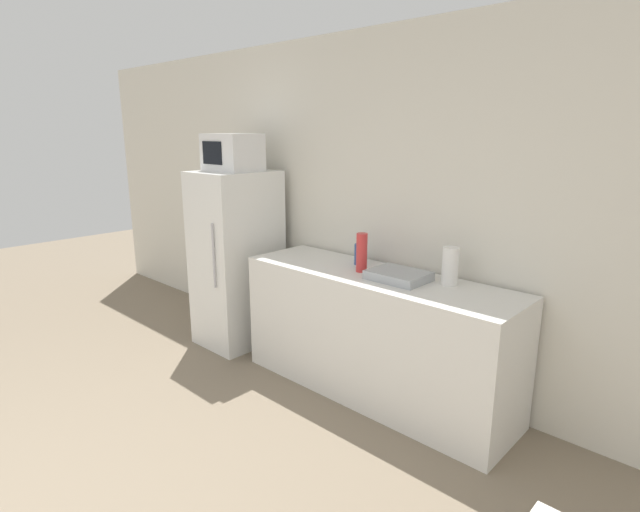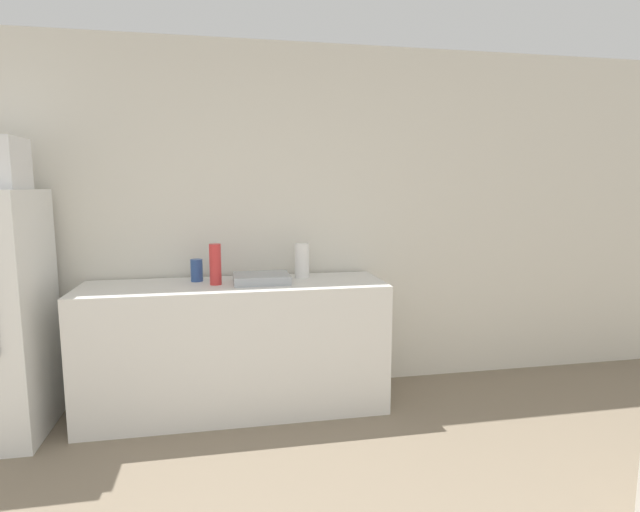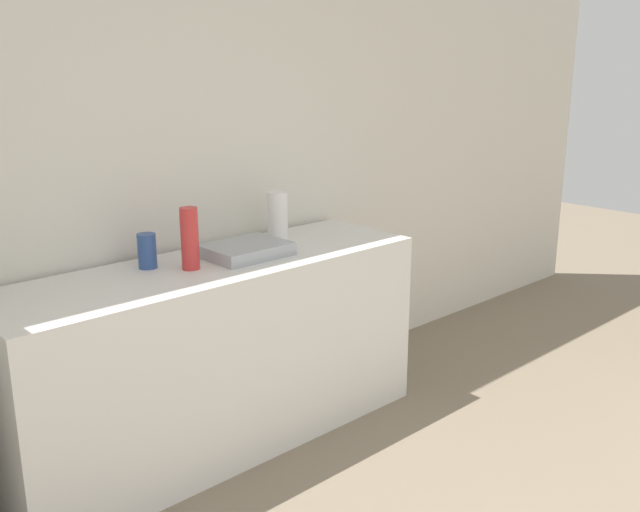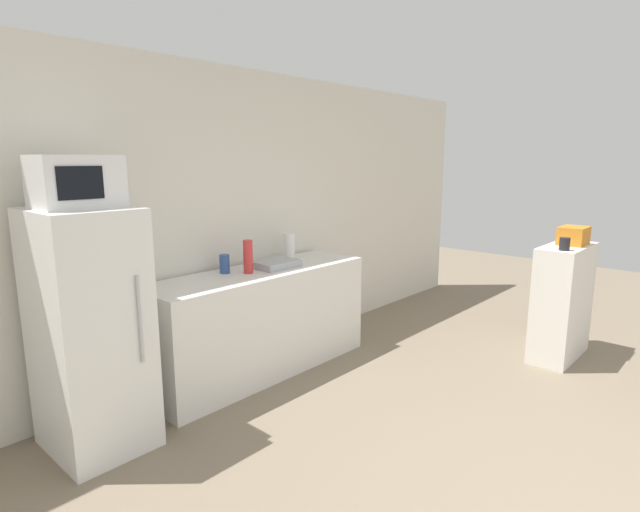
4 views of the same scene
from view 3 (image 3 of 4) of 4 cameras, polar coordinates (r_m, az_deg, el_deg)
wall_back at (r=3.37m, az=-16.12°, el=6.36°), size 8.00×0.06×2.60m
counter at (r=3.43m, az=-8.23°, el=-7.82°), size 2.07×0.61×0.90m
sink_basin at (r=3.38m, az=-5.96°, el=0.51°), size 0.38×0.30×0.06m
bottle_tall at (r=3.17m, az=-10.38°, el=1.38°), size 0.08×0.08×0.28m
bottle_short at (r=3.25m, az=-13.67°, el=0.40°), size 0.08×0.08×0.16m
paper_towel_roll at (r=3.64m, az=-3.43°, el=3.20°), size 0.10×0.10×0.25m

